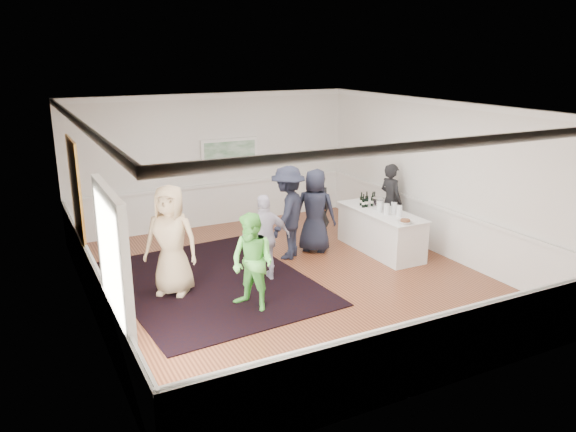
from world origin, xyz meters
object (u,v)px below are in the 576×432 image
ice_bucket (378,204)px  guest_tan (171,240)px  guest_navy (315,211)px  guest_lilac (265,238)px  guest_dark_a (288,213)px  nut_bowl (405,221)px  serving_table (381,231)px  guest_green (253,262)px  bartender (391,201)px  guest_dark_b (316,211)px

ice_bucket → guest_tan: bearing=-176.5°
guest_navy → guest_lilac: bearing=73.4°
guest_dark_a → nut_bowl: size_ratio=6.84×
serving_table → guest_lilac: guest_lilac is taller
guest_green → guest_navy: 3.06m
serving_table → guest_navy: bearing=151.9°
ice_bucket → nut_bowl: bearing=-97.3°
guest_lilac → guest_tan: bearing=2.7°
guest_tan → guest_dark_a: 2.71m
guest_lilac → guest_navy: (1.61, 0.97, 0.07)m
serving_table → guest_navy: 1.47m
bartender → guest_dark_a: (-2.67, -0.10, 0.10)m
guest_dark_b → nut_bowl: size_ratio=6.01×
guest_dark_a → guest_navy: size_ratio=1.08×
guest_dark_a → guest_lilac: bearing=0.3°
bartender → guest_tan: (-5.29, -0.79, 0.12)m
guest_dark_a → ice_bucket: size_ratio=7.42×
bartender → guest_navy: 1.98m
guest_tan → guest_dark_a: bearing=51.3°
guest_lilac → guest_dark_b: 2.04m
guest_dark_a → guest_dark_b: bearing=153.0°
guest_tan → guest_green: guest_tan is taller
serving_table → ice_bucket: 0.58m
guest_lilac → nut_bowl: bearing=175.8°
serving_table → guest_lilac: bearing=-173.9°
guest_dark_b → nut_bowl: (1.00, -1.73, 0.09)m
serving_table → guest_green: size_ratio=1.35×
guest_lilac → guest_dark_a: (0.92, 0.87, 0.15)m
guest_green → nut_bowl: (3.43, 0.41, 0.11)m
guest_dark_b → bartender: bearing=-177.3°
guest_navy → ice_bucket: 1.36m
serving_table → bartender: size_ratio=1.28×
bartender → guest_dark_a: size_ratio=0.89×
serving_table → guest_dark_b: (-1.12, 0.79, 0.40)m
guest_dark_a → guest_navy: 0.70m
bartender → ice_bucket: bearing=119.6°
bartender → nut_bowl: bartender is taller
serving_table → guest_navy: (-1.24, 0.66, 0.44)m
guest_lilac → ice_bucket: guest_lilac is taller
serving_table → guest_tan: (-4.55, -0.12, 0.53)m
nut_bowl → guest_navy: bearing=125.0°
serving_table → guest_lilac: 2.88m
guest_lilac → guest_navy: bearing=-140.2°
guest_navy → ice_bucket: (1.26, -0.51, 0.12)m
guest_tan → ice_bucket: (4.57, 0.28, 0.03)m
guest_green → nut_bowl: 3.45m
guest_tan → guest_navy: (3.31, 0.78, -0.09)m
serving_table → guest_tan: size_ratio=1.12×
serving_table → guest_lilac: (-2.84, -0.30, 0.37)m
guest_dark_b → ice_bucket: 1.32m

